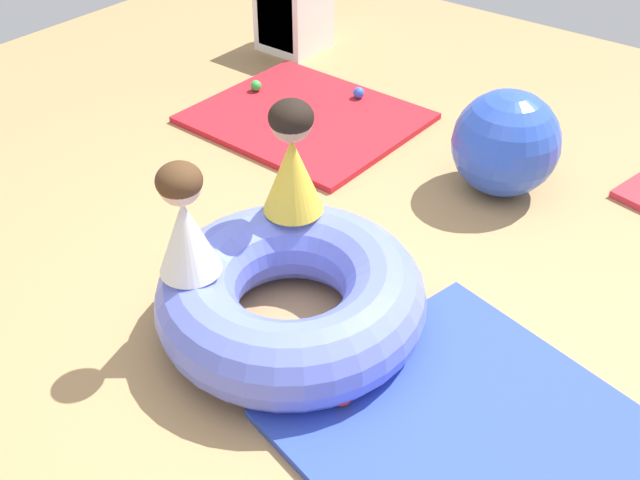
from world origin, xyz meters
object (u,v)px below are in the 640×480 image
child_in_white (185,221)px  exercise_ball_large (506,143)px  play_ball_green (256,86)px  play_ball_red (341,393)px  child_in_yellow (292,159)px  storage_cube (292,13)px  play_ball_blue (359,93)px  inflatable_cushion (291,297)px

child_in_white → exercise_ball_large: 1.93m
play_ball_green → play_ball_red: (2.09, -1.84, 0.01)m
play_ball_red → exercise_ball_large: bearing=97.8°
child_in_white → play_ball_red: size_ratio=4.91×
child_in_yellow → play_ball_green: child_in_yellow is taller
child_in_yellow → child_in_white: size_ratio=1.08×
play_ball_red → storage_cube: (-2.43, 2.63, 0.19)m
child_in_yellow → storage_cube: bearing=174.4°
exercise_ball_large → play_ball_red: bearing=-82.2°
child_in_yellow → play_ball_blue: size_ratio=7.21×
storage_cube → play_ball_blue: bearing=-25.2°
inflatable_cushion → storage_cube: size_ratio=2.06×
child_in_white → play_ball_red: (0.74, 0.04, -0.51)m
storage_cube → play_ball_green: bearing=-66.9°
play_ball_green → play_ball_blue: bearing=29.2°
play_ball_blue → play_ball_green: bearing=-150.8°
inflatable_cushion → exercise_ball_large: bearing=82.9°
play_ball_blue → exercise_ball_large: size_ratio=0.13×
inflatable_cushion → child_in_yellow: bearing=127.7°
inflatable_cushion → play_ball_blue: 2.21m
storage_cube → inflatable_cushion: bearing=-50.2°
child_in_yellow → play_ball_blue: (-0.79, 1.62, -0.54)m
inflatable_cushion → play_ball_red: (0.44, -0.24, -0.09)m
play_ball_green → child_in_white: bearing=-54.2°
play_ball_green → storage_cube: bearing=113.1°
child_in_yellow → exercise_ball_large: (0.44, 1.25, -0.33)m
child_in_yellow → storage_cube: size_ratio=0.97×
play_ball_red → exercise_ball_large: 1.83m
inflatable_cushion → storage_cube: bearing=129.8°
inflatable_cushion → play_ball_blue: inflatable_cushion is taller
inflatable_cushion → child_in_yellow: (-0.25, 0.32, 0.44)m
inflatable_cushion → exercise_ball_large: size_ratio=1.98×
inflatable_cushion → play_ball_red: inflatable_cushion is taller
play_ball_green → storage_cube: storage_cube is taller
play_ball_green → play_ball_red: 2.78m
child_in_yellow → play_ball_green: size_ratio=7.21×
exercise_ball_large → storage_cube: 2.33m
child_in_white → exercise_ball_large: (0.49, 1.84, -0.31)m
play_ball_green → exercise_ball_large: exercise_ball_large is taller
exercise_ball_large → storage_cube: bearing=159.4°
inflatable_cushion → child_in_yellow: size_ratio=2.14×
storage_cube → child_in_white: bearing=-57.6°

